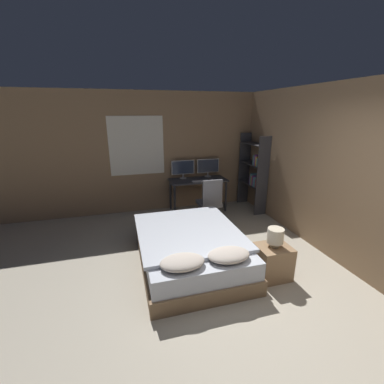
{
  "coord_description": "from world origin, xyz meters",
  "views": [
    {
      "loc": [
        -1.34,
        -2.07,
        2.28
      ],
      "look_at": [
        -0.03,
        2.57,
        0.75
      ],
      "focal_mm": 24.0,
      "sensor_mm": 36.0,
      "label": 1
    }
  ],
  "objects_px": {
    "desk": "(198,184)",
    "office_chair": "(210,206)",
    "monitor_right": "(208,167)",
    "bookshelf": "(255,171)",
    "nightstand": "(273,262)",
    "keyboard": "(200,181)",
    "bedside_lamp": "(275,236)",
    "monitor_left": "(183,168)",
    "computer_mouse": "(212,180)",
    "bed": "(190,249)"
  },
  "relations": [
    {
      "from": "office_chair",
      "to": "computer_mouse",
      "type": "bearing_deg",
      "value": 66.16
    },
    {
      "from": "office_chair",
      "to": "monitor_right",
      "type": "bearing_deg",
      "value": 73.38
    },
    {
      "from": "bed",
      "to": "bookshelf",
      "type": "xyz_separation_m",
      "value": [
        2.06,
        1.83,
        0.69
      ]
    },
    {
      "from": "monitor_right",
      "to": "desk",
      "type": "bearing_deg",
      "value": -148.12
    },
    {
      "from": "nightstand",
      "to": "office_chair",
      "type": "relative_size",
      "value": 0.5
    },
    {
      "from": "bed",
      "to": "keyboard",
      "type": "xyz_separation_m",
      "value": [
        0.78,
        1.96,
        0.5
      ]
    },
    {
      "from": "monitor_left",
      "to": "keyboard",
      "type": "xyz_separation_m",
      "value": [
        0.31,
        -0.38,
        -0.24
      ]
    },
    {
      "from": "computer_mouse",
      "to": "bookshelf",
      "type": "relative_size",
      "value": 0.04
    },
    {
      "from": "bed",
      "to": "keyboard",
      "type": "bearing_deg",
      "value": 68.3
    },
    {
      "from": "keyboard",
      "to": "office_chair",
      "type": "height_order",
      "value": "office_chair"
    },
    {
      "from": "computer_mouse",
      "to": "office_chair",
      "type": "distance_m",
      "value": 0.75
    },
    {
      "from": "nightstand",
      "to": "bedside_lamp",
      "type": "xyz_separation_m",
      "value": [
        0.0,
        0.0,
        0.41
      ]
    },
    {
      "from": "nightstand",
      "to": "keyboard",
      "type": "xyz_separation_m",
      "value": [
        -0.25,
        2.59,
        0.52
      ]
    },
    {
      "from": "monitor_right",
      "to": "bookshelf",
      "type": "height_order",
      "value": "bookshelf"
    },
    {
      "from": "bed",
      "to": "computer_mouse",
      "type": "height_order",
      "value": "computer_mouse"
    },
    {
      "from": "nightstand",
      "to": "monitor_left",
      "type": "distance_m",
      "value": 3.12
    },
    {
      "from": "keyboard",
      "to": "computer_mouse",
      "type": "bearing_deg",
      "value": 0.0
    },
    {
      "from": "bed",
      "to": "computer_mouse",
      "type": "relative_size",
      "value": 28.58
    },
    {
      "from": "monitor_left",
      "to": "computer_mouse",
      "type": "xyz_separation_m",
      "value": [
        0.59,
        -0.38,
        -0.23
      ]
    },
    {
      "from": "bedside_lamp",
      "to": "desk",
      "type": "bearing_deg",
      "value": 95.22
    },
    {
      "from": "nightstand",
      "to": "desk",
      "type": "distance_m",
      "value": 2.82
    },
    {
      "from": "desk",
      "to": "office_chair",
      "type": "bearing_deg",
      "value": -88.46
    },
    {
      "from": "bed",
      "to": "nightstand",
      "type": "bearing_deg",
      "value": -31.37
    },
    {
      "from": "bedside_lamp",
      "to": "monitor_left",
      "type": "bearing_deg",
      "value": 100.73
    },
    {
      "from": "computer_mouse",
      "to": "bed",
      "type": "bearing_deg",
      "value": -118.39
    },
    {
      "from": "bedside_lamp",
      "to": "monitor_left",
      "type": "xyz_separation_m",
      "value": [
        -0.56,
        2.97,
        0.36
      ]
    },
    {
      "from": "bookshelf",
      "to": "computer_mouse",
      "type": "bearing_deg",
      "value": 172.61
    },
    {
      "from": "monitor_right",
      "to": "office_chair",
      "type": "relative_size",
      "value": 0.56
    },
    {
      "from": "bookshelf",
      "to": "monitor_left",
      "type": "bearing_deg",
      "value": 162.19
    },
    {
      "from": "nightstand",
      "to": "monitor_right",
      "type": "distance_m",
      "value": 3.07
    },
    {
      "from": "monitor_right",
      "to": "keyboard",
      "type": "distance_m",
      "value": 0.55
    },
    {
      "from": "bedside_lamp",
      "to": "desk",
      "type": "distance_m",
      "value": 2.79
    },
    {
      "from": "office_chair",
      "to": "nightstand",
      "type": "bearing_deg",
      "value": -83.37
    },
    {
      "from": "bookshelf",
      "to": "bed",
      "type": "bearing_deg",
      "value": -138.43
    },
    {
      "from": "bedside_lamp",
      "to": "bookshelf",
      "type": "xyz_separation_m",
      "value": [
        1.03,
        2.46,
        0.31
      ]
    },
    {
      "from": "keyboard",
      "to": "bookshelf",
      "type": "height_order",
      "value": "bookshelf"
    },
    {
      "from": "nightstand",
      "to": "bookshelf",
      "type": "bearing_deg",
      "value": 67.29
    },
    {
      "from": "bed",
      "to": "monitor_right",
      "type": "distance_m",
      "value": 2.68
    },
    {
      "from": "monitor_left",
      "to": "computer_mouse",
      "type": "distance_m",
      "value": 0.74
    },
    {
      "from": "bedside_lamp",
      "to": "bookshelf",
      "type": "relative_size",
      "value": 0.15
    },
    {
      "from": "keyboard",
      "to": "computer_mouse",
      "type": "xyz_separation_m",
      "value": [
        0.28,
        0.0,
        0.01
      ]
    },
    {
      "from": "bed",
      "to": "nightstand",
      "type": "distance_m",
      "value": 1.21
    },
    {
      "from": "nightstand",
      "to": "bookshelf",
      "type": "distance_m",
      "value": 2.76
    },
    {
      "from": "desk",
      "to": "computer_mouse",
      "type": "relative_size",
      "value": 18.86
    },
    {
      "from": "monitor_left",
      "to": "nightstand",
      "type": "bearing_deg",
      "value": -79.27
    },
    {
      "from": "nightstand",
      "to": "bookshelf",
      "type": "xyz_separation_m",
      "value": [
        1.03,
        2.46,
        0.71
      ]
    },
    {
      "from": "monitor_left",
      "to": "desk",
      "type": "bearing_deg",
      "value": -31.88
    },
    {
      "from": "computer_mouse",
      "to": "monitor_right",
      "type": "bearing_deg",
      "value": 85.52
    },
    {
      "from": "bookshelf",
      "to": "nightstand",
      "type": "bearing_deg",
      "value": -112.71
    },
    {
      "from": "desk",
      "to": "keyboard",
      "type": "bearing_deg",
      "value": -90.0
    }
  ]
}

